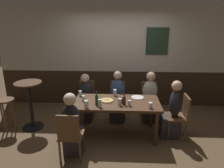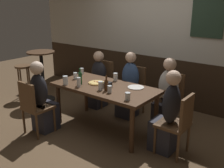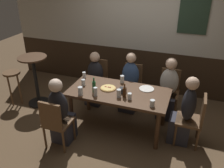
{
  "view_description": "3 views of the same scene",
  "coord_description": "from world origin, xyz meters",
  "px_view_note": "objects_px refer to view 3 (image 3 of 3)",
  "views": [
    {
      "loc": [
        0.09,
        -3.85,
        2.34
      ],
      "look_at": [
        -0.1,
        0.06,
        1.09
      ],
      "focal_mm": 33.5,
      "sensor_mm": 36.0,
      "label": 1
    },
    {
      "loc": [
        2.53,
        -3.07,
        2.06
      ],
      "look_at": [
        0.18,
        -0.06,
        0.83
      ],
      "focal_mm": 42.19,
      "sensor_mm": 36.0,
      "label": 2
    },
    {
      "loc": [
        1.11,
        -3.37,
        2.69
      ],
      "look_at": [
        -0.12,
        -0.0,
        0.86
      ],
      "focal_mm": 38.2,
      "sensor_mm": 36.0,
      "label": 3
    }
  ],
  "objects_px": {
    "person_right_far": "(168,93)",
    "beer_bottle_brown": "(124,92)",
    "pint_glass_stout": "(152,103)",
    "plate_white_large": "(147,89)",
    "beer_glass_half": "(130,97)",
    "chair_head_east": "(194,118)",
    "bar_stool": "(13,79)",
    "beer_bottle_green": "(94,87)",
    "side_bar_table": "(35,77)",
    "chair_left_near": "(55,121)",
    "beer_glass_tall": "(84,75)",
    "tumbler_short": "(119,94)",
    "person_left_far": "(95,82)",
    "person_left_near": "(61,116)",
    "chair_right_far": "(169,89)",
    "person_mid_far": "(129,86)",
    "pizza": "(108,88)",
    "pint_glass_pale": "(83,83)",
    "condiment_caddy": "(123,90)",
    "chair_left_far": "(98,78)",
    "person_head_east": "(184,115)",
    "chair_mid_far": "(132,83)",
    "tumbler_water": "(80,92)",
    "pint_glass_amber": "(95,92)",
    "dining_table": "(119,95)"
  },
  "relations": [
    {
      "from": "pint_glass_stout",
      "to": "plate_white_large",
      "type": "xyz_separation_m",
      "value": [
        -0.2,
        0.52,
        -0.04
      ]
    },
    {
      "from": "beer_glass_half",
      "to": "chair_head_east",
      "type": "bearing_deg",
      "value": 10.84
    },
    {
      "from": "person_head_east",
      "to": "beer_glass_half",
      "type": "distance_m",
      "value": 0.93
    },
    {
      "from": "chair_left_far",
      "to": "pizza",
      "type": "relative_size",
      "value": 3.29
    },
    {
      "from": "plate_white_large",
      "to": "bar_stool",
      "type": "distance_m",
      "value": 2.75
    },
    {
      "from": "beer_glass_tall",
      "to": "beer_glass_half",
      "type": "bearing_deg",
      "value": -24.76
    },
    {
      "from": "chair_right_far",
      "to": "person_head_east",
      "type": "xyz_separation_m",
      "value": [
        0.36,
        -0.83,
        0.01
      ]
    },
    {
      "from": "person_left_far",
      "to": "pint_glass_stout",
      "type": "xyz_separation_m",
      "value": [
        1.38,
        -0.95,
        0.32
      ]
    },
    {
      "from": "person_left_near",
      "to": "plate_white_large",
      "type": "bearing_deg",
      "value": 37.73
    },
    {
      "from": "tumbler_short",
      "to": "beer_bottle_brown",
      "type": "distance_m",
      "value": 0.09
    },
    {
      "from": "pint_glass_amber",
      "to": "person_right_far",
      "type": "bearing_deg",
      "value": 42.16
    },
    {
      "from": "beer_glass_half",
      "to": "tumbler_short",
      "type": "height_order",
      "value": "tumbler_short"
    },
    {
      "from": "person_head_east",
      "to": "condiment_caddy",
      "type": "bearing_deg",
      "value": -178.44
    },
    {
      "from": "chair_mid_far",
      "to": "tumbler_short",
      "type": "xyz_separation_m",
      "value": [
        0.06,
        -1.02,
        0.31
      ]
    },
    {
      "from": "person_head_east",
      "to": "pint_glass_pale",
      "type": "xyz_separation_m",
      "value": [
        -1.77,
        -0.01,
        0.28
      ]
    },
    {
      "from": "bar_stool",
      "to": "chair_left_near",
      "type": "bearing_deg",
      "value": -29.67
    },
    {
      "from": "pint_glass_amber",
      "to": "pizza",
      "type": "bearing_deg",
      "value": 70.94
    },
    {
      "from": "person_right_far",
      "to": "beer_bottle_brown",
      "type": "xyz_separation_m",
      "value": [
        -0.6,
        -0.82,
        0.33
      ]
    },
    {
      "from": "chair_left_near",
      "to": "beer_glass_tall",
      "type": "xyz_separation_m",
      "value": [
        -0.03,
        1.12,
        0.3
      ]
    },
    {
      "from": "tumbler_short",
      "to": "beer_bottle_green",
      "type": "xyz_separation_m",
      "value": [
        -0.44,
        0.01,
        0.04
      ]
    },
    {
      "from": "person_mid_far",
      "to": "pizza",
      "type": "relative_size",
      "value": 4.43
    },
    {
      "from": "person_right_far",
      "to": "bar_stool",
      "type": "distance_m",
      "value": 3.12
    },
    {
      "from": "chair_right_far",
      "to": "beer_glass_tall",
      "type": "distance_m",
      "value": 1.66
    },
    {
      "from": "chair_right_far",
      "to": "person_left_far",
      "type": "height_order",
      "value": "person_left_far"
    },
    {
      "from": "beer_glass_tall",
      "to": "side_bar_table",
      "type": "height_order",
      "value": "side_bar_table"
    },
    {
      "from": "person_left_near",
      "to": "pint_glass_pale",
      "type": "bearing_deg",
      "value": 82.34
    },
    {
      "from": "beer_glass_half",
      "to": "condiment_caddy",
      "type": "xyz_separation_m",
      "value": [
        -0.17,
        0.17,
        -0.0
      ]
    },
    {
      "from": "person_head_east",
      "to": "plate_white_large",
      "type": "height_order",
      "value": "person_head_east"
    },
    {
      "from": "beer_glass_tall",
      "to": "condiment_caddy",
      "type": "height_order",
      "value": "beer_glass_tall"
    },
    {
      "from": "person_left_near",
      "to": "pint_glass_stout",
      "type": "xyz_separation_m",
      "value": [
        1.38,
        0.4,
        0.29
      ]
    },
    {
      "from": "person_head_east",
      "to": "chair_mid_far",
      "type": "bearing_deg",
      "value": 142.98
    },
    {
      "from": "chair_left_far",
      "to": "person_left_far",
      "type": "xyz_separation_m",
      "value": [
        0.0,
        -0.16,
        -0.03
      ]
    },
    {
      "from": "person_mid_far",
      "to": "beer_bottle_green",
      "type": "xyz_separation_m",
      "value": [
        -0.38,
        -0.85,
        0.34
      ]
    },
    {
      "from": "pint_glass_amber",
      "to": "chair_left_far",
      "type": "bearing_deg",
      "value": 111.74
    },
    {
      "from": "pint_glass_pale",
      "to": "bar_stool",
      "type": "xyz_separation_m",
      "value": [
        -1.65,
        0.06,
        -0.22
      ]
    },
    {
      "from": "side_bar_table",
      "to": "tumbler_water",
      "type": "bearing_deg",
      "value": -22.38
    },
    {
      "from": "dining_table",
      "to": "pizza",
      "type": "relative_size",
      "value": 6.37
    },
    {
      "from": "beer_glass_half",
      "to": "beer_bottle_green",
      "type": "bearing_deg",
      "value": 177.96
    },
    {
      "from": "beer_bottle_green",
      "to": "side_bar_table",
      "type": "distance_m",
      "value": 1.54
    },
    {
      "from": "chair_head_east",
      "to": "tumbler_short",
      "type": "distance_m",
      "value": 1.26
    },
    {
      "from": "person_head_east",
      "to": "tumbler_water",
      "type": "distance_m",
      "value": 1.72
    },
    {
      "from": "beer_glass_tall",
      "to": "beer_bottle_green",
      "type": "bearing_deg",
      "value": -48.16
    },
    {
      "from": "chair_left_near",
      "to": "beer_bottle_green",
      "type": "relative_size",
      "value": 3.33
    },
    {
      "from": "person_mid_far",
      "to": "beer_bottle_brown",
      "type": "bearing_deg",
      "value": -79.84
    },
    {
      "from": "chair_left_near",
      "to": "beer_glass_half",
      "type": "xyz_separation_m",
      "value": [
        1.0,
        0.64,
        0.29
      ]
    },
    {
      "from": "chair_right_far",
      "to": "beer_bottle_green",
      "type": "relative_size",
      "value": 3.33
    },
    {
      "from": "pint_glass_stout",
      "to": "beer_glass_half",
      "type": "bearing_deg",
      "value": 167.81
    },
    {
      "from": "person_right_far",
      "to": "person_left_near",
      "type": "bearing_deg",
      "value": -138.05
    },
    {
      "from": "person_mid_far",
      "to": "pint_glass_stout",
      "type": "distance_m",
      "value": 1.18
    },
    {
      "from": "beer_bottle_brown",
      "to": "bar_stool",
      "type": "xyz_separation_m",
      "value": [
        -2.45,
        0.2,
        -0.26
      ]
    }
  ]
}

